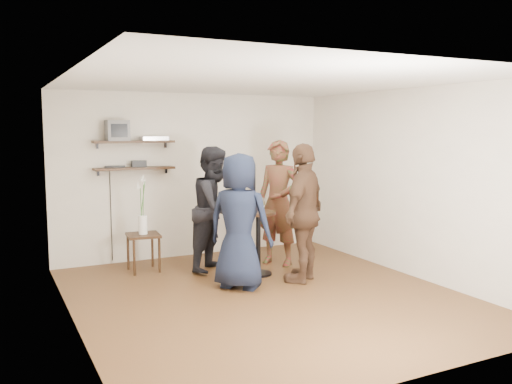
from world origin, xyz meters
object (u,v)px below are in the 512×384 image
crt_monitor (117,131)px  person_dark (216,209)px  person_navy (239,221)px  side_table (143,240)px  dvd_deck (154,138)px  person_plaid (279,203)px  person_brown (304,213)px  drinks_table (258,234)px  radio (139,164)px

crt_monitor → person_dark: (1.18, -0.92, -1.12)m
crt_monitor → person_navy: crt_monitor is taller
side_table → person_navy: person_navy is taller
dvd_deck → crt_monitor: bearing=180.0°
crt_monitor → person_navy: 2.48m
person_dark → dvd_deck: bearing=85.2°
person_plaid → person_brown: size_ratio=1.01×
drinks_table → person_brown: 0.76m
radio → drinks_table: size_ratio=0.24×
drinks_table → person_navy: bearing=-137.7°
dvd_deck → drinks_table: bearing=-54.1°
crt_monitor → dvd_deck: 0.57m
crt_monitor → dvd_deck: (0.56, 0.00, -0.12)m
radio → side_table: radio is taller
crt_monitor → drinks_table: crt_monitor is taller
person_plaid → person_navy: 1.36m
person_plaid → side_table: bearing=-141.2°
drinks_table → person_dark: 0.75m
dvd_deck → side_table: size_ratio=0.74×
crt_monitor → side_table: bearing=-68.3°
radio → person_brown: (1.70, -1.99, -0.59)m
drinks_table → radio: bearing=131.8°
radio → person_dark: 1.41m
person_navy → drinks_table: bearing=-90.0°
person_plaid → person_dark: 0.98m
side_table → radio: bearing=79.4°
side_table → person_brown: 2.36m
person_dark → person_navy: bearing=-133.3°
person_dark → radio: bearing=94.4°
dvd_deck → person_dark: dvd_deck is taller
crt_monitor → radio: size_ratio=1.45×
crt_monitor → drinks_table: (1.60, -1.45, -1.44)m
person_dark → drinks_table: bearing=-90.0°
side_table → person_brown: (1.80, -1.45, 0.47)m
crt_monitor → person_dark: crt_monitor is taller
crt_monitor → person_navy: (1.10, -1.90, -1.15)m
side_table → person_plaid: bearing=-14.8°
radio → person_plaid: (1.84, -1.04, -0.58)m
drinks_table → person_navy: (-0.50, -0.46, 0.29)m
drinks_table → person_dark: size_ratio=0.50×
crt_monitor → person_dark: size_ratio=0.18×
dvd_deck → person_navy: dvd_deck is taller
drinks_table → person_brown: bearing=-52.8°
crt_monitor → person_plaid: (2.15, -1.04, -1.08)m
person_navy → person_brown: bearing=-137.5°
dvd_deck → side_table: bearing=-122.9°
radio → person_dark: bearing=-46.7°
side_table → drinks_table: bearing=-33.3°
side_table → drinks_table: 1.67m
radio → drinks_table: radio is taller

